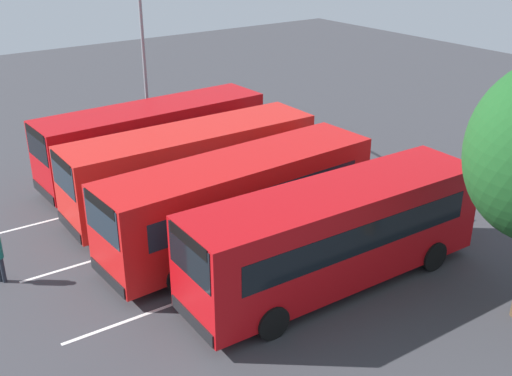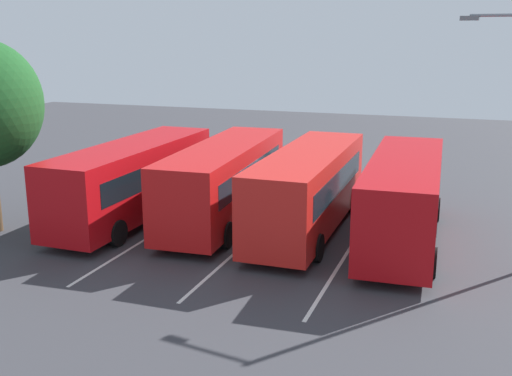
{
  "view_description": "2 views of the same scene",
  "coord_description": "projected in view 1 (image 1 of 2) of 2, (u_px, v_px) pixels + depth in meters",
  "views": [
    {
      "loc": [
        10.76,
        16.97,
        10.2
      ],
      "look_at": [
        -1.18,
        0.34,
        1.16
      ],
      "focal_mm": 43.06,
      "sensor_mm": 36.0,
      "label": 1
    },
    {
      "loc": [
        -21.96,
        -6.98,
        7.48
      ],
      "look_at": [
        0.05,
        0.31,
        1.59
      ],
      "focal_mm": 43.36,
      "sensor_mm": 36.0,
      "label": 2
    }
  ],
  "objects": [
    {
      "name": "bus_far_right",
      "position": [
        335.0,
        233.0,
        18.02
      ],
      "size": [
        9.77,
        2.8,
        3.11
      ],
      "rotation": [
        0.0,
        0.0,
        -0.03
      ],
      "color": "#B70C11",
      "rests_on": "ground"
    },
    {
      "name": "lane_stripe_inner_right",
      "position": [
        286.0,
        263.0,
        19.75
      ],
      "size": [
        14.66,
        0.5,
        0.01
      ],
      "primitive_type": "cube",
      "rotation": [
        0.0,
        0.0,
        -0.03
      ],
      "color": "silver",
      "rests_on": "ground"
    },
    {
      "name": "lane_stripe_outer_left",
      "position": [
        176.0,
        188.0,
        25.2
      ],
      "size": [
        14.66,
        0.5,
        0.01
      ],
      "primitive_type": "cube",
      "rotation": [
        0.0,
        0.0,
        -0.03
      ],
      "color": "silver",
      "rests_on": "ground"
    },
    {
      "name": "bus_far_left",
      "position": [
        153.0,
        139.0,
        25.68
      ],
      "size": [
        9.76,
        2.74,
        3.11
      ],
      "rotation": [
        0.0,
        0.0,
        0.02
      ],
      "color": "#B70C11",
      "rests_on": "ground"
    },
    {
      "name": "lane_stripe_inner_left",
      "position": [
        224.0,
        221.0,
        22.47
      ],
      "size": [
        14.66,
        0.5,
        0.01
      ],
      "primitive_type": "cube",
      "rotation": [
        0.0,
        0.0,
        -0.03
      ],
      "color": "silver",
      "rests_on": "ground"
    },
    {
      "name": "bus_center_left",
      "position": [
        192.0,
        166.0,
        22.9
      ],
      "size": [
        9.74,
        2.68,
        3.11
      ],
      "rotation": [
        0.0,
        0.0,
        -0.02
      ],
      "color": "red",
      "rests_on": "ground"
    },
    {
      "name": "ground_plane",
      "position": [
        224.0,
        221.0,
        22.48
      ],
      "size": [
        70.91,
        70.91,
        0.0
      ],
      "primitive_type": "plane",
      "color": "#38383D"
    },
    {
      "name": "bus_center_right",
      "position": [
        240.0,
        199.0,
        20.17
      ],
      "size": [
        9.78,
        2.82,
        3.11
      ],
      "rotation": [
        0.0,
        0.0,
        0.04
      ],
      "color": "red",
      "rests_on": "ground"
    },
    {
      "name": "street_lamp",
      "position": [
        145.0,
        50.0,
        28.15
      ],
      "size": [
        0.62,
        2.59,
        8.05
      ],
      "rotation": [
        0.0,
        0.0,
        1.39
      ],
      "color": "gray",
      "rests_on": "ground"
    }
  ]
}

